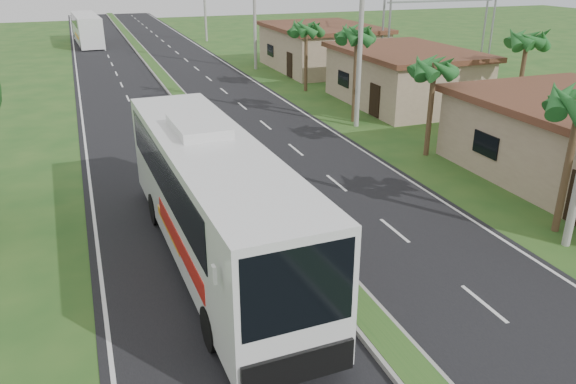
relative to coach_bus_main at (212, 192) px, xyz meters
name	(u,v)px	position (x,y,z in m)	size (l,w,h in m)	color
ground	(375,330)	(3.10, -5.18, -2.40)	(180.00, 180.00, 0.00)	#25501D
road_asphalt	(208,131)	(3.10, 14.82, -2.39)	(14.00, 160.00, 0.02)	black
median_strip	(208,129)	(3.10, 14.82, -2.30)	(1.20, 160.00, 0.18)	gray
lane_edge_left	(85,143)	(-3.60, 14.82, -2.40)	(0.12, 160.00, 0.01)	silver
lane_edge_right	(315,120)	(9.80, 14.82, -2.40)	(0.12, 160.00, 0.01)	silver
shop_mid	(404,76)	(17.10, 16.82, -0.54)	(7.60, 10.60, 3.67)	gray
shop_far	(321,47)	(17.10, 30.82, -0.47)	(8.60, 11.60, 3.82)	gray
palm_verge_b	(434,68)	(12.50, 6.82, 1.96)	(2.40, 2.40, 5.05)	#473321
palm_verge_c	(357,35)	(11.90, 13.82, 2.72)	(2.40, 2.40, 5.85)	#473321
palm_verge_d	(306,28)	(12.40, 22.82, 2.15)	(2.40, 2.40, 5.25)	#473321
palm_behind_shop	(527,40)	(20.60, 9.82, 2.53)	(2.40, 2.40, 5.65)	#473321
utility_pole_b	(361,16)	(11.57, 12.82, 3.86)	(3.20, 0.28, 12.00)	gray
utility_pole_c	(254,3)	(11.60, 32.82, 3.27)	(1.60, 0.28, 11.00)	gray
coach_bus_main	(212,192)	(0.00, 0.00, 0.00)	(3.29, 13.59, 4.36)	silver
coach_bus_far	(87,28)	(-1.90, 54.71, -0.51)	(3.08, 11.57, 3.34)	white
motorcyclist	(221,193)	(1.10, 3.53, -1.55)	(1.80, 0.69, 2.33)	black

